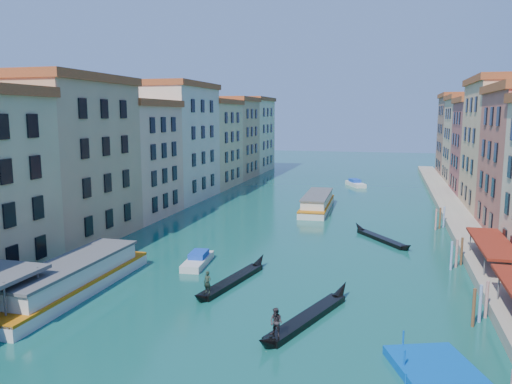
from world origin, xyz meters
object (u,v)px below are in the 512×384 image
Objects in this scene: vaporetto_far at (317,202)px; gondola_fore at (232,279)px; gondola_right at (306,316)px; blue_dock at (439,374)px; vaporetto_near at (72,279)px.

vaporetto_far reaches higher than gondola_fore.
gondola_right is 1.67× the size of blue_dock.
vaporetto_far is 2.27× the size of blue_dock.
blue_dock is (29.50, -6.82, -1.00)m from vaporetto_near.
vaporetto_far is at bearing 71.29° from vaporetto_near.
gondola_fore is 21.08m from blue_dock.
vaporetto_near is at bearing -162.49° from gondola_right.
vaporetto_far is at bearing 117.16° from gondola_right.
gondola_fore is (-2.37, -38.06, -0.74)m from vaporetto_far.
blue_dock is at bearing -25.02° from gondola_fore.
gondola_right is at bearing -84.54° from vaporetto_far.
gondola_right is at bearing -28.74° from gondola_fore.
vaporetto_near is 1.46× the size of gondola_right.
vaporetto_near is at bearing -142.88° from gondola_fore.
gondola_right reaches higher than gondola_fore.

